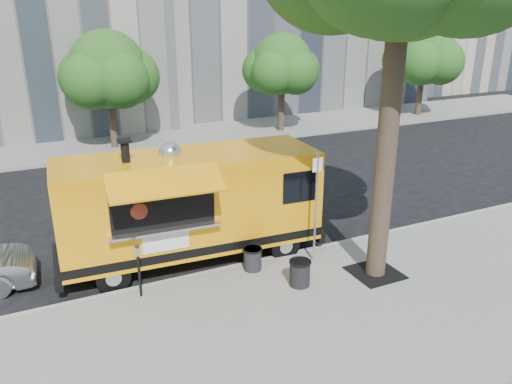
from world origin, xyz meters
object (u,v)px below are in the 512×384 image
Objects in this scene: food_truck at (189,204)px; trash_bin_right at (253,258)px; far_tree_c at (282,64)px; sign_post at (316,201)px; parking_meter at (138,264)px; far_tree_d at (424,54)px; trash_bin_left at (300,272)px; far_tree_b at (108,69)px.

food_truck reaches higher than trash_bin_right.
far_tree_c is at bearing 56.19° from food_truck.
sign_post reaches higher than parking_meter.
far_tree_d is 23.09m from trash_bin_right.
trash_bin_left is (1.84, -2.66, -1.14)m from food_truck.
sign_post is 2.25× the size of parking_meter.
sign_post is 3.31m from food_truck.
far_tree_d is 1.88× the size of sign_post.
parking_meter is (-4.55, 0.20, -0.87)m from sign_post.
food_truck is at bearing -147.17° from far_tree_d.
food_truck is at bearing 124.77° from trash_bin_left.
trash_bin_left is (1.58, -15.19, -3.34)m from far_tree_b.
far_tree_c is at bearing 51.34° from parking_meter.
far_tree_b is 9.32× the size of trash_bin_right.
parking_meter is (-11.00, -13.75, -2.74)m from far_tree_c.
far_tree_d reaches higher than far_tree_b.
far_tree_d reaches higher than sign_post.
trash_bin_left is (-7.42, -14.89, -3.23)m from far_tree_c.
far_tree_c reaches higher than trash_bin_right.
far_tree_c is 15.48m from food_truck.
food_truck is 11.12× the size of trash_bin_left.
far_tree_b is 0.77× the size of food_truck.
far_tree_c reaches higher than sign_post.
trash_bin_left is at bearing -17.61° from parking_meter.
far_tree_b reaches higher than trash_bin_left.
far_tree_d reaches higher than far_tree_c.
far_tree_c reaches higher than parking_meter.
parking_meter is 0.19× the size of food_truck.
far_tree_c is 17.82m from parking_meter.
far_tree_b is at bearing 178.09° from far_tree_c.
far_tree_b is at bearing 93.61° from trash_bin_right.
far_tree_b is at bearing 81.90° from parking_meter.
sign_post is 2.18m from trash_bin_right.
food_truck is at bearing 127.94° from trash_bin_right.
sign_post is (-16.45, -14.15, -2.04)m from far_tree_d.
trash_bin_right is at bearing -120.65° from far_tree_c.
parking_meter is 2.93m from trash_bin_right.
food_truck is (-2.81, 1.72, -0.22)m from sign_post.
trash_bin_right is at bearing 120.46° from trash_bin_left.
trash_bin_right is at bearing 0.99° from parking_meter.
far_tree_c is at bearing -178.85° from far_tree_d.
far_tree_c is 16.25m from trash_bin_right.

